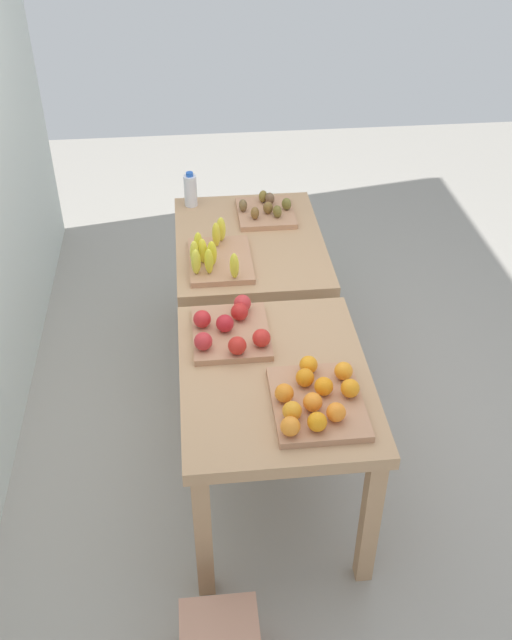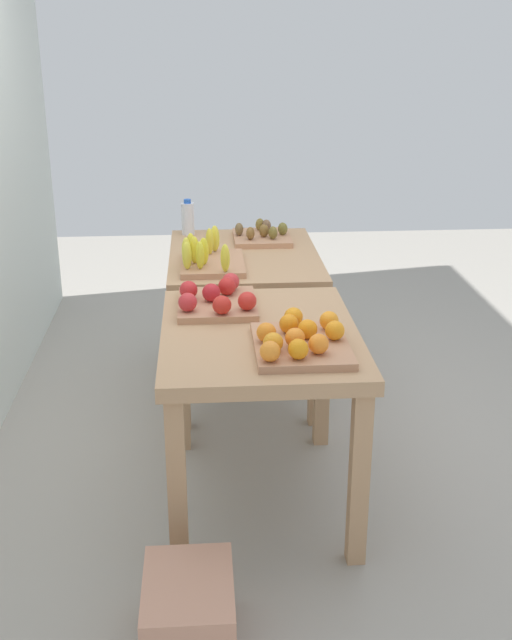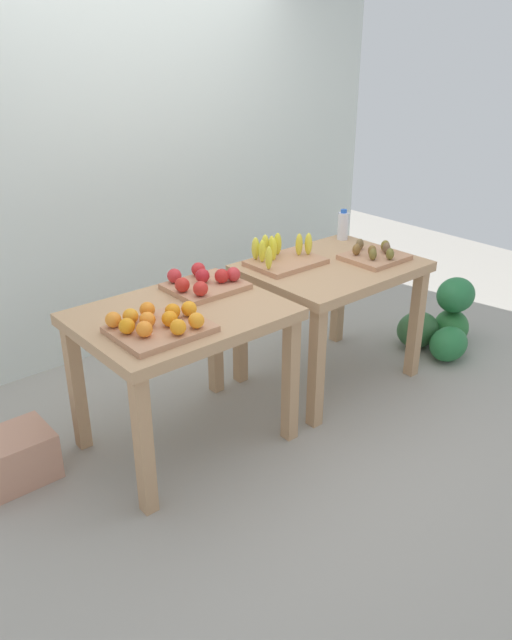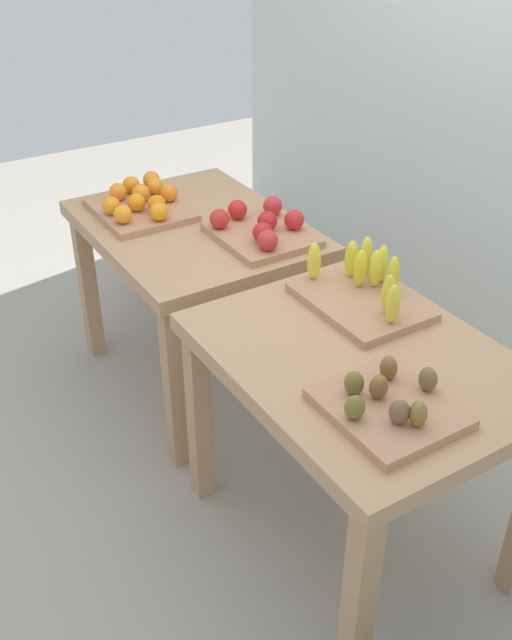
% 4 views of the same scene
% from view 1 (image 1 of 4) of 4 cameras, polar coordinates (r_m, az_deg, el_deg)
% --- Properties ---
extents(ground_plane, '(8.00, 8.00, 0.00)m').
position_cam_1_polar(ground_plane, '(3.98, 0.32, -7.64)').
color(ground_plane, '#9B968C').
extents(display_table_left, '(1.04, 0.80, 0.80)m').
position_cam_1_polar(display_table_left, '(3.11, 1.48, -5.90)').
color(display_table_left, tan).
rests_on(display_table_left, ground_plane).
extents(display_table_right, '(1.04, 0.80, 0.80)m').
position_cam_1_polar(display_table_right, '(4.00, -0.51, 4.98)').
color(display_table_right, tan).
rests_on(display_table_right, ground_plane).
extents(orange_bin, '(0.44, 0.37, 0.11)m').
position_cam_1_polar(orange_bin, '(2.86, 4.80, -6.26)').
color(orange_bin, tan).
rests_on(orange_bin, display_table_left).
extents(apple_bin, '(0.42, 0.36, 0.11)m').
position_cam_1_polar(apple_bin, '(3.20, -2.03, -0.75)').
color(apple_bin, tan).
rests_on(apple_bin, display_table_left).
extents(banana_crate, '(0.45, 0.32, 0.17)m').
position_cam_1_polar(banana_crate, '(3.69, -3.18, 5.05)').
color(banana_crate, tan).
rests_on(banana_crate, display_table_right).
extents(kiwi_bin, '(0.36, 0.32, 0.10)m').
position_cam_1_polar(kiwi_bin, '(4.15, 0.79, 8.65)').
color(kiwi_bin, tan).
rests_on(kiwi_bin, display_table_right).
extents(water_bottle, '(0.07, 0.07, 0.21)m').
position_cam_1_polar(water_bottle, '(4.25, -5.21, 10.20)').
color(water_bottle, silver).
rests_on(water_bottle, display_table_right).
extents(watermelon_pile, '(0.62, 0.56, 0.50)m').
position_cam_1_polar(watermelon_pile, '(5.08, 1.13, 6.02)').
color(watermelon_pile, '#276C32').
rests_on(watermelon_pile, ground_plane).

